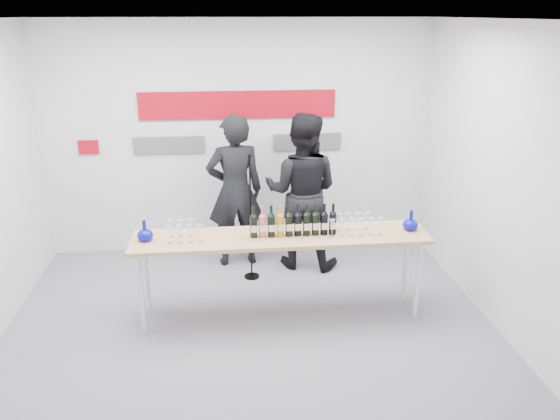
{
  "coord_description": "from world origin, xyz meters",
  "views": [
    {
      "loc": [
        -0.24,
        -5.0,
        3.05
      ],
      "look_at": [
        0.34,
        0.21,
        1.15
      ],
      "focal_mm": 35.0,
      "sensor_mm": 36.0,
      "label": 1
    }
  ],
  "objects_px": {
    "tasting_table": "(281,242)",
    "presenter_right": "(302,192)",
    "presenter_left": "(235,191)",
    "mic_stand": "(251,241)"
  },
  "relations": [
    {
      "from": "presenter_left",
      "to": "mic_stand",
      "type": "relative_size",
      "value": 1.24
    },
    {
      "from": "presenter_right",
      "to": "mic_stand",
      "type": "xyz_separation_m",
      "value": [
        -0.65,
        -0.32,
        -0.5
      ]
    },
    {
      "from": "presenter_left",
      "to": "presenter_right",
      "type": "height_order",
      "value": "presenter_right"
    },
    {
      "from": "tasting_table",
      "to": "presenter_right",
      "type": "bearing_deg",
      "value": 72.39
    },
    {
      "from": "presenter_right",
      "to": "mic_stand",
      "type": "height_order",
      "value": "presenter_right"
    },
    {
      "from": "tasting_table",
      "to": "mic_stand",
      "type": "height_order",
      "value": "mic_stand"
    },
    {
      "from": "presenter_right",
      "to": "tasting_table",
      "type": "bearing_deg",
      "value": 90.55
    },
    {
      "from": "presenter_right",
      "to": "mic_stand",
      "type": "bearing_deg",
      "value": 44.78
    },
    {
      "from": "tasting_table",
      "to": "presenter_left",
      "type": "bearing_deg",
      "value": 107.82
    },
    {
      "from": "tasting_table",
      "to": "presenter_right",
      "type": "xyz_separation_m",
      "value": [
        0.39,
        1.21,
        0.13
      ]
    }
  ]
}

